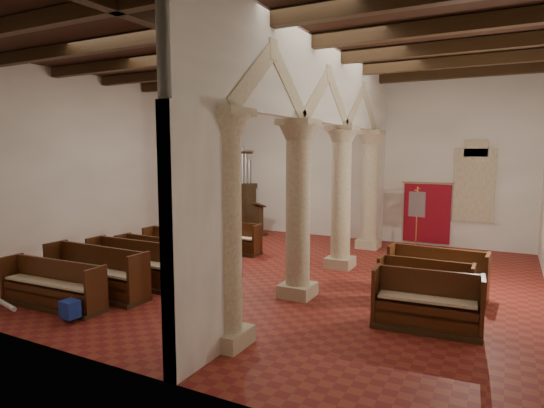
{
  "coord_description": "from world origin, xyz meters",
  "views": [
    {
      "loc": [
        6.02,
        -10.87,
        3.36
      ],
      "look_at": [
        0.09,
        0.5,
        1.87
      ],
      "focal_mm": 30.0,
      "sensor_mm": 36.0,
      "label": 1
    }
  ],
  "objects_px": {
    "processional_banner": "(416,232)",
    "pipe_organ": "(231,198)",
    "nave_pew_0": "(52,292)",
    "aisle_pew_0": "(426,310)",
    "lectern": "(259,222)"
  },
  "relations": [
    {
      "from": "processional_banner",
      "to": "pipe_organ",
      "type": "bearing_deg",
      "value": 174.23
    },
    {
      "from": "nave_pew_0",
      "to": "aisle_pew_0",
      "type": "relative_size",
      "value": 1.33
    },
    {
      "from": "pipe_organ",
      "to": "aisle_pew_0",
      "type": "height_order",
      "value": "pipe_organ"
    },
    {
      "from": "pipe_organ",
      "to": "lectern",
      "type": "relative_size",
      "value": 3.24
    },
    {
      "from": "lectern",
      "to": "processional_banner",
      "type": "distance_m",
      "value": 6.26
    },
    {
      "from": "pipe_organ",
      "to": "processional_banner",
      "type": "relative_size",
      "value": 1.96
    },
    {
      "from": "lectern",
      "to": "nave_pew_0",
      "type": "xyz_separation_m",
      "value": [
        0.07,
        -9.36,
        -0.23
      ]
    },
    {
      "from": "nave_pew_0",
      "to": "pipe_organ",
      "type": "bearing_deg",
      "value": 97.97
    },
    {
      "from": "nave_pew_0",
      "to": "aisle_pew_0",
      "type": "distance_m",
      "value": 7.8
    },
    {
      "from": "processional_banner",
      "to": "aisle_pew_0",
      "type": "distance_m",
      "value": 6.28
    },
    {
      "from": "processional_banner",
      "to": "nave_pew_0",
      "type": "xyz_separation_m",
      "value": [
        -6.13,
        -8.55,
        -0.45
      ]
    },
    {
      "from": "nave_pew_0",
      "to": "aisle_pew_0",
      "type": "xyz_separation_m",
      "value": [
        7.42,
        2.42,
        0.05
      ]
    },
    {
      "from": "processional_banner",
      "to": "aisle_pew_0",
      "type": "bearing_deg",
      "value": -72.98
    },
    {
      "from": "lectern",
      "to": "aisle_pew_0",
      "type": "bearing_deg",
      "value": -25.1
    },
    {
      "from": "lectern",
      "to": "nave_pew_0",
      "type": "distance_m",
      "value": 9.36
    }
  ]
}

